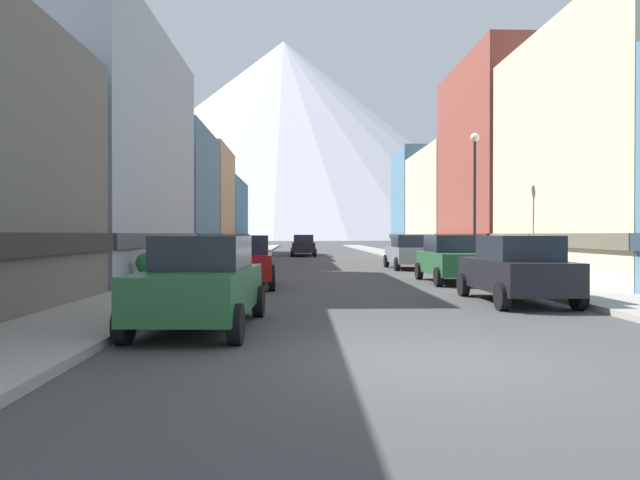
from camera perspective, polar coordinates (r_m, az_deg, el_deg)
ground_plane at (r=8.70m, az=10.98°, el=-11.48°), size 400.00×400.00×0.00m
sidewalk_left at (r=43.54m, az=-7.69°, el=-1.74°), size 2.50×100.00×0.15m
sidewalk_right at (r=44.08m, az=8.71°, el=-1.71°), size 2.50×100.00×0.15m
storefront_left_1 at (r=26.79m, az=-24.20°, el=7.22°), size 9.23×13.65×10.23m
storefront_left_2 at (r=38.26m, az=-17.60°, el=3.77°), size 9.69×9.63×8.25m
storefront_left_3 at (r=47.60m, az=-12.81°, el=3.35°), size 7.00×9.31×8.61m
storefront_left_4 at (r=58.55m, az=-10.71°, el=2.11°), size 6.92×12.26×7.09m
storefront_right_1 at (r=25.77m, az=27.24°, el=7.09°), size 6.45×12.13×9.89m
storefront_right_2 at (r=37.15m, az=18.89°, el=6.68°), size 7.76×11.11×11.96m
storefront_right_3 at (r=48.20m, az=13.75°, el=3.20°), size 7.55×12.04×8.42m
storefront_right_4 at (r=58.43m, az=11.57°, el=3.49°), size 8.79×8.04×9.97m
car_left_0 at (r=11.61m, az=-11.35°, el=-3.96°), size 2.23×4.48×1.78m
car_left_1 at (r=20.50m, az=-7.26°, el=-2.00°), size 2.25×4.48×1.78m
car_right_0 at (r=16.43m, az=18.38°, el=-2.66°), size 2.07×4.40×1.78m
car_right_1 at (r=22.67m, az=12.62°, el=-1.77°), size 2.07×4.40×1.78m
car_right_2 at (r=31.16m, az=8.59°, el=-1.13°), size 2.11×4.42×1.78m
car_driving_0 at (r=48.72m, az=-1.60°, el=-0.52°), size 2.06×4.40×1.78m
car_driving_1 at (r=52.86m, az=-1.63°, el=-0.44°), size 2.06×4.40×1.78m
potted_plant_0 at (r=20.68m, az=-16.24°, el=-3.03°), size 0.53×0.53×0.80m
potted_plant_1 at (r=24.74m, az=19.16°, el=-2.34°), size 0.49×0.49×0.77m
potted_plant_2 at (r=20.38m, az=-16.45°, el=-2.50°), size 0.68×0.68×1.05m
pedestrian_0 at (r=19.91m, az=-14.57°, el=-2.15°), size 0.36×0.36×1.59m
streetlamp_right at (r=25.40m, az=14.71°, el=5.44°), size 0.36×0.36×5.86m
mountain_backdrop at (r=271.77m, az=-3.53°, el=9.60°), size 213.35×213.35×89.17m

